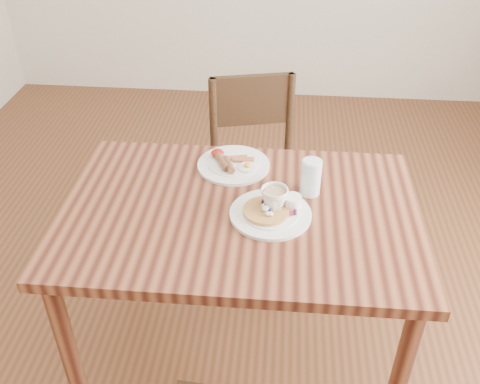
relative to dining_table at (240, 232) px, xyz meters
The scene contains 7 objects.
ground 0.65m from the dining_table, ahead, with size 5.00×5.00×0.00m, color #522E17.
dining_table is the anchor object (origin of this frame).
chair_far 0.69m from the dining_table, 88.86° to the left, with size 0.51×0.51×0.88m.
pancake_plate 0.16m from the dining_table, 11.82° to the right, with size 0.27×0.27×0.06m.
breakfast_plate 0.29m from the dining_table, 101.32° to the left, with size 0.27×0.27×0.04m.
teacup_saucer 0.18m from the dining_table, ahead, with size 0.14×0.14×0.09m.
water_glass 0.31m from the dining_table, 26.38° to the left, with size 0.07×0.07×0.13m, color silver.
Camera 1 is at (0.13, -1.41, 1.84)m, focal length 40.00 mm.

